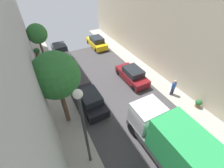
# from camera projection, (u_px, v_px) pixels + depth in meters

# --- Properties ---
(ground) EXTENTS (32.00, 32.00, 0.00)m
(ground) POSITION_uv_depth(u_px,v_px,m) (147.00, 133.00, 11.78)
(ground) COLOR #423F42
(sidewalk_left) EXTENTS (2.00, 44.00, 0.15)m
(sidewalk_left) POSITION_uv_depth(u_px,v_px,m) (86.00, 165.00, 9.90)
(sidewalk_left) COLOR #A8A399
(sidewalk_left) RESTS_ON ground
(sidewalk_right) EXTENTS (2.00, 44.00, 0.15)m
(sidewalk_right) POSITION_uv_depth(u_px,v_px,m) (192.00, 109.00, 13.56)
(sidewalk_right) COLOR #A8A399
(sidewalk_right) RESTS_ON ground
(parked_car_left_2) EXTENTS (1.78, 4.20, 1.57)m
(parked_car_left_2) POSITION_uv_depth(u_px,v_px,m) (90.00, 100.00, 13.51)
(parked_car_left_2) COLOR black
(parked_car_left_2) RESTS_ON ground
(parked_car_left_3) EXTENTS (1.78, 4.20, 1.57)m
(parked_car_left_3) POSITION_uv_depth(u_px,v_px,m) (60.00, 50.00, 20.91)
(parked_car_left_3) COLOR silver
(parked_car_left_3) RESTS_ON ground
(parked_car_right_2) EXTENTS (1.78, 4.20, 1.57)m
(parked_car_right_2) POSITION_uv_depth(u_px,v_px,m) (132.00, 75.00, 16.44)
(parked_car_right_2) COLOR maroon
(parked_car_right_2) RESTS_ON ground
(parked_car_right_3) EXTENTS (1.78, 4.20, 1.57)m
(parked_car_right_3) POSITION_uv_depth(u_px,v_px,m) (97.00, 42.00, 22.84)
(parked_car_right_3) COLOR gold
(parked_car_right_3) RESTS_ON ground
(delivery_truck) EXTENTS (2.26, 6.60, 3.38)m
(delivery_truck) POSITION_uv_depth(u_px,v_px,m) (174.00, 145.00, 9.14)
(delivery_truck) COLOR #4C4C51
(delivery_truck) RESTS_ON ground
(pedestrian) EXTENTS (0.40, 0.36, 1.72)m
(pedestrian) POSITION_uv_depth(u_px,v_px,m) (173.00, 87.00, 14.36)
(pedestrian) COLOR #2D334C
(pedestrian) RESTS_ON sidewalk_right
(street_tree_0) EXTENTS (3.13, 3.13, 6.10)m
(street_tree_0) POSITION_uv_depth(u_px,v_px,m) (56.00, 76.00, 9.70)
(street_tree_0) COLOR brown
(street_tree_0) RESTS_ON sidewalk_left
(street_tree_2) EXTENTS (2.34, 2.34, 4.57)m
(street_tree_2) POSITION_uv_depth(u_px,v_px,m) (37.00, 34.00, 18.06)
(street_tree_2) COLOR brown
(street_tree_2) RESTS_ON sidewalk_left
(potted_plant_0) EXTENTS (0.77, 0.77, 1.06)m
(potted_plant_0) POSITION_uv_depth(u_px,v_px,m) (37.00, 51.00, 20.55)
(potted_plant_0) COLOR brown
(potted_plant_0) RESTS_ON sidewalk_left
(potted_plant_2) EXTENTS (0.55, 0.55, 0.79)m
(potted_plant_2) POSITION_uv_depth(u_px,v_px,m) (198.00, 103.00, 13.43)
(potted_plant_2) COLOR brown
(potted_plant_2) RESTS_ON sidewalk_right
(lamp_post) EXTENTS (0.44, 0.44, 6.15)m
(lamp_post) POSITION_uv_depth(u_px,v_px,m) (83.00, 123.00, 7.54)
(lamp_post) COLOR #333338
(lamp_post) RESTS_ON sidewalk_left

